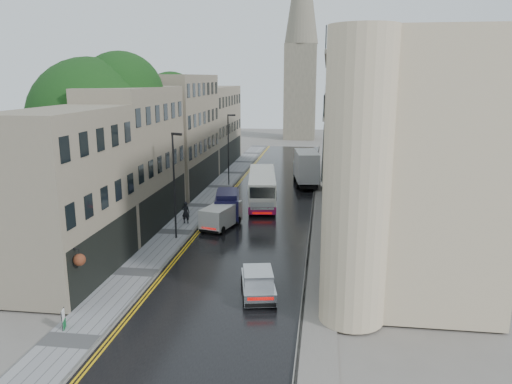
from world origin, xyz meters
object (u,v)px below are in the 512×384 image
(tree_far, at_px, (153,133))
(pedestrian, at_px, (186,212))
(tree_near, at_px, (93,142))
(white_van, at_px, (203,220))
(lamp_post_far, at_px, (228,150))
(cream_bus, at_px, (250,195))
(white_lorry, at_px, (298,171))
(navy_van, at_px, (216,209))
(lamp_post_near, at_px, (174,187))
(estate_sign, at_px, (63,319))
(silver_hatchback, at_px, (245,294))

(tree_far, height_order, pedestrian, tree_far)
(tree_near, xyz_separation_m, white_van, (8.70, -0.15, -5.97))
(white_van, relative_size, lamp_post_far, 0.54)
(tree_near, distance_m, cream_bus, 14.24)
(white_lorry, bearing_deg, pedestrian, -127.82)
(navy_van, bearing_deg, white_van, -112.63)
(tree_far, relative_size, cream_bus, 1.17)
(cream_bus, relative_size, lamp_post_far, 1.37)
(tree_far, distance_m, navy_van, 14.93)
(tree_near, distance_m, white_lorry, 22.77)
(lamp_post_near, distance_m, estate_sign, 14.59)
(estate_sign, bearing_deg, lamp_post_near, 67.45)
(white_van, xyz_separation_m, lamp_post_near, (-1.56, -2.11, 3.07))
(white_lorry, xyz_separation_m, white_van, (-6.49, -16.38, -1.02))
(white_lorry, bearing_deg, estate_sign, -114.10)
(lamp_post_near, height_order, estate_sign, lamp_post_near)
(pedestrian, bearing_deg, tree_far, -55.91)
(white_van, relative_size, navy_van, 0.87)
(tree_near, relative_size, white_van, 3.28)
(silver_hatchback, bearing_deg, white_lorry, 76.27)
(silver_hatchback, xyz_separation_m, white_van, (-5.32, 12.53, 0.22))
(tree_far, distance_m, cream_bus, 13.70)
(pedestrian, height_order, estate_sign, pedestrian)
(lamp_post_far, bearing_deg, tree_far, -163.50)
(white_van, bearing_deg, navy_van, 91.64)
(tree_near, distance_m, tree_far, 13.02)
(tree_near, height_order, cream_bus, tree_near)
(white_lorry, xyz_separation_m, estate_sign, (-9.39, -32.59, -1.42))
(white_van, xyz_separation_m, estate_sign, (-2.90, -16.22, -0.40))
(cream_bus, bearing_deg, navy_van, -123.45)
(tree_near, relative_size, white_lorry, 1.84)
(white_lorry, xyz_separation_m, lamp_post_far, (-7.72, 0.62, 2.01))
(silver_hatchback, relative_size, lamp_post_near, 0.50)
(pedestrian, bearing_deg, lamp_post_far, -88.11)
(tree_near, bearing_deg, tree_far, 88.68)
(tree_far, bearing_deg, white_lorry, 12.21)
(navy_van, height_order, pedestrian, navy_van)
(navy_van, bearing_deg, pedestrian, -177.12)
(cream_bus, xyz_separation_m, lamp_post_far, (-3.93, 10.30, 2.54))
(pedestrian, height_order, lamp_post_far, lamp_post_far)
(navy_van, bearing_deg, tree_far, 120.01)
(silver_hatchback, relative_size, estate_sign, 4.27)
(white_van, height_order, pedestrian, pedestrian)
(tree_near, relative_size, navy_van, 2.84)
(tree_near, xyz_separation_m, tree_far, (0.30, 13.00, -0.72))
(white_lorry, distance_m, navy_van, 15.33)
(lamp_post_far, bearing_deg, pedestrian, -104.15)
(lamp_post_near, bearing_deg, navy_van, 86.96)
(white_lorry, height_order, silver_hatchback, white_lorry)
(tree_far, distance_m, lamp_post_near, 16.87)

